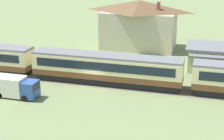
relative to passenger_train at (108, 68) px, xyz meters
name	(u,v)px	position (x,y,z in m)	size (l,w,h in m)	color
ground_plane	(94,86)	(-1.56, -1.29, -2.23)	(600.00, 600.00, 0.00)	#707F51
passenger_train	(108,68)	(0.00, 0.00, 0.00)	(63.18, 3.19, 4.02)	brown
railway_track	(93,82)	(-2.15, 0.00, -2.22)	(138.71, 3.60, 0.04)	#665B51
station_house_brown_roof	(139,24)	(0.14, 19.68, 2.28)	(14.18, 8.57, 8.78)	beige
delivery_truck_blue	(15,87)	(-9.60, -7.43, -0.92)	(5.67, 2.10, 2.55)	#2D519E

